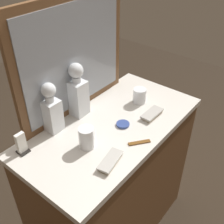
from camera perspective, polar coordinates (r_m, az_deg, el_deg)
ground_plane at (r=2.17m, az=0.00°, el=-22.27°), size 6.00×6.00×0.00m
dresser at (r=1.79m, az=0.00°, el=-14.33°), size 1.04×0.54×0.94m
dresser_mirror at (r=1.45m, az=-7.97°, el=11.23°), size 0.75×0.03×0.63m
crystal_decanter_left at (r=1.40m, az=-12.39°, el=-0.00°), size 0.08×0.08×0.27m
crystal_decanter_right at (r=1.48m, az=-7.12°, el=3.62°), size 0.09×0.09×0.31m
crystal_tumbler_center at (r=1.30m, az=-5.29°, el=-5.47°), size 0.08×0.08×0.11m
crystal_tumbler_right at (r=1.62m, az=5.73°, el=3.30°), size 0.08×0.08×0.09m
silver_brush_center at (r=1.24m, az=-0.35°, el=-10.17°), size 0.16×0.09×0.02m
silver_brush_right at (r=1.53m, az=8.30°, el=-0.43°), size 0.14×0.07×0.02m
porcelain_dish at (r=1.45m, az=2.28°, el=-2.56°), size 0.07×0.07×0.01m
tortoiseshell_comb at (r=1.35m, az=5.70°, el=-6.32°), size 0.10×0.08×0.01m
napkin_holder at (r=1.34m, az=-18.28°, el=-6.44°), size 0.05×0.05×0.11m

